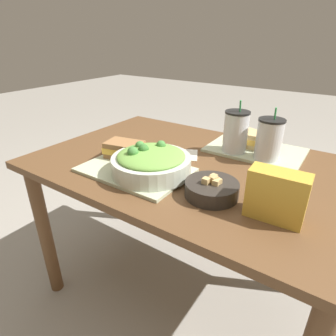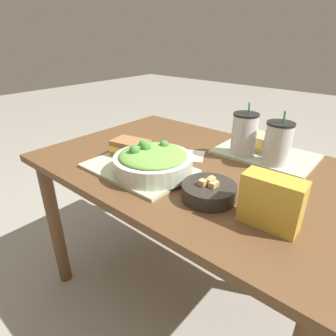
{
  "view_description": "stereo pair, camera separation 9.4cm",
  "coord_description": "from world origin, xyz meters",
  "views": [
    {
      "loc": [
        0.5,
        -0.9,
        1.18
      ],
      "look_at": [
        0.02,
        -0.19,
        0.77
      ],
      "focal_mm": 30.0,
      "sensor_mm": 36.0,
      "label": 1
    },
    {
      "loc": [
        0.58,
        -0.84,
        1.18
      ],
      "look_at": [
        0.02,
        -0.19,
        0.77
      ],
      "focal_mm": 30.0,
      "sensor_mm": 36.0,
      "label": 2
    }
  ],
  "objects": [
    {
      "name": "drink_cup_red",
      "position": [
        0.25,
        0.18,
        0.81
      ],
      "size": [
        0.1,
        0.1,
        0.21
      ],
      "color": "silver",
      "rests_on": "tray_far"
    },
    {
      "name": "soup_bowl",
      "position": [
        0.19,
        -0.19,
        0.75
      ],
      "size": [
        0.17,
        0.17,
        0.07
      ],
      "color": "#2D2823",
      "rests_on": "dining_table"
    },
    {
      "name": "sandwich_near",
      "position": [
        -0.23,
        -0.13,
        0.76
      ],
      "size": [
        0.17,
        0.13,
        0.06
      ],
      "rotation": [
        0.0,
        0.0,
        0.2
      ],
      "color": "olive",
      "rests_on": "tray_near"
    },
    {
      "name": "drink_cup_dark",
      "position": [
        0.11,
        0.18,
        0.81
      ],
      "size": [
        0.1,
        0.1,
        0.22
      ],
      "color": "silver",
      "rests_on": "tray_far"
    },
    {
      "name": "napkin_folded",
      "position": [
        -0.08,
        0.03,
        0.72
      ],
      "size": [
        0.21,
        0.18,
        0.0
      ],
      "color": "silver",
      "rests_on": "dining_table"
    },
    {
      "name": "baguette_near",
      "position": [
        -0.18,
        -0.09,
        0.76
      ],
      "size": [
        0.14,
        0.09,
        0.06
      ],
      "rotation": [
        0.0,
        0.0,
        1.81
      ],
      "color": "tan",
      "rests_on": "tray_near"
    },
    {
      "name": "baguette_far",
      "position": [
        0.11,
        0.35,
        0.76
      ],
      "size": [
        0.11,
        0.08,
        0.06
      ],
      "rotation": [
        0.0,
        0.0,
        1.3
      ],
      "color": "tan",
      "rests_on": "tray_far"
    },
    {
      "name": "dining_table",
      "position": [
        0.0,
        0.0,
        0.62
      ],
      "size": [
        1.23,
        0.83,
        0.72
      ],
      "color": "brown",
      "rests_on": "ground_plane"
    },
    {
      "name": "ground_plane",
      "position": [
        0.0,
        0.0,
        0.0
      ],
      "size": [
        12.0,
        12.0,
        0.0
      ],
      "primitive_type": "plane",
      "color": "gray"
    },
    {
      "name": "tray_far",
      "position": [
        0.18,
        0.25,
        0.73
      ],
      "size": [
        0.39,
        0.27,
        0.01
      ],
      "color": "#B2BC99",
      "rests_on": "dining_table"
    },
    {
      "name": "tray_near",
      "position": [
        -0.13,
        -0.19,
        0.73
      ],
      "size": [
        0.39,
        0.27,
        0.01
      ],
      "color": "#B2BC99",
      "rests_on": "dining_table"
    },
    {
      "name": "salad_bowl",
      "position": [
        -0.06,
        -0.18,
        0.77
      ],
      "size": [
        0.28,
        0.28,
        0.11
      ],
      "color": "beige",
      "rests_on": "tray_near"
    },
    {
      "name": "sandwich_far",
      "position": [
        0.18,
        0.28,
        0.76
      ],
      "size": [
        0.17,
        0.11,
        0.06
      ],
      "rotation": [
        0.0,
        0.0,
        0.06
      ],
      "color": "tan",
      "rests_on": "tray_far"
    },
    {
      "name": "chip_bag",
      "position": [
        0.38,
        -0.2,
        0.79
      ],
      "size": [
        0.16,
        0.08,
        0.14
      ],
      "rotation": [
        0.0,
        0.0,
        0.04
      ],
      "color": "gold",
      "rests_on": "dining_table"
    }
  ]
}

